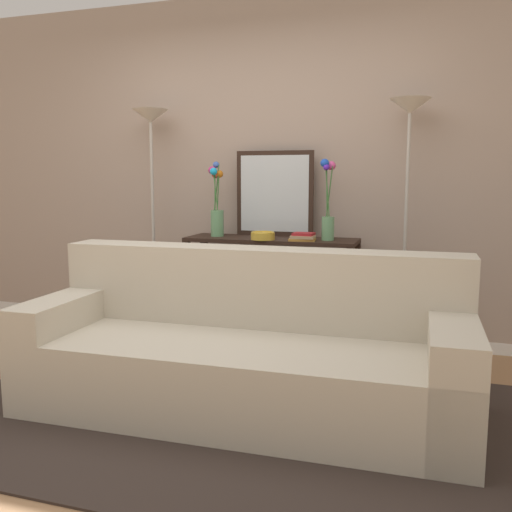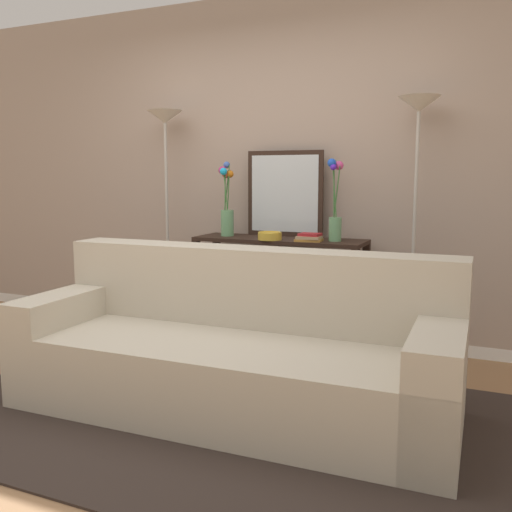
{
  "view_description": "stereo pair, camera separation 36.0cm",
  "coord_description": "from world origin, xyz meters",
  "px_view_note": "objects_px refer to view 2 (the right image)",
  "views": [
    {
      "loc": [
        1.41,
        -2.46,
        1.3
      ],
      "look_at": [
        0.32,
        0.94,
        0.79
      ],
      "focal_mm": 39.23,
      "sensor_mm": 36.0,
      "label": 1
    },
    {
      "loc": [
        1.75,
        -2.33,
        1.3
      ],
      "look_at": [
        0.32,
        0.94,
        0.79
      ],
      "focal_mm": 39.23,
      "sensor_mm": 36.0,
      "label": 2
    }
  ],
  "objects_px": {
    "couch": "(235,354)",
    "vase_tall_flowers": "(227,207)",
    "book_stack": "(309,238)",
    "book_row_under_console": "(247,335)",
    "console_table": "(279,272)",
    "floor_lamp_right": "(417,156)",
    "wall_mirror": "(285,194)",
    "floor_lamp_left": "(166,159)",
    "fruit_bowl": "(270,236)",
    "vase_short_flowers": "(335,210)"
  },
  "relations": [
    {
      "from": "couch",
      "to": "floor_lamp_left",
      "type": "bearing_deg",
      "value": 134.71
    },
    {
      "from": "couch",
      "to": "book_row_under_console",
      "type": "distance_m",
      "value": 1.3
    },
    {
      "from": "vase_short_flowers",
      "to": "wall_mirror",
      "type": "bearing_deg",
      "value": 158.22
    },
    {
      "from": "wall_mirror",
      "to": "book_row_under_console",
      "type": "bearing_deg",
      "value": -146.71
    },
    {
      "from": "book_row_under_console",
      "to": "couch",
      "type": "bearing_deg",
      "value": -68.37
    },
    {
      "from": "console_table",
      "to": "floor_lamp_left",
      "type": "relative_size",
      "value": 0.71
    },
    {
      "from": "wall_mirror",
      "to": "book_stack",
      "type": "distance_m",
      "value": 0.49
    },
    {
      "from": "vase_tall_flowers",
      "to": "book_row_under_console",
      "type": "height_order",
      "value": "vase_tall_flowers"
    },
    {
      "from": "console_table",
      "to": "floor_lamp_right",
      "type": "xyz_separation_m",
      "value": [
        0.98,
        0.04,
        0.86
      ]
    },
    {
      "from": "console_table",
      "to": "wall_mirror",
      "type": "height_order",
      "value": "wall_mirror"
    },
    {
      "from": "wall_mirror",
      "to": "book_row_under_console",
      "type": "relative_size",
      "value": 1.29
    },
    {
      "from": "vase_tall_flowers",
      "to": "book_row_under_console",
      "type": "xyz_separation_m",
      "value": [
        0.17,
        0.01,
        -1.01
      ]
    },
    {
      "from": "console_table",
      "to": "vase_tall_flowers",
      "type": "relative_size",
      "value": 2.26
    },
    {
      "from": "couch",
      "to": "floor_lamp_right",
      "type": "xyz_separation_m",
      "value": [
        0.78,
        1.23,
        1.12
      ]
    },
    {
      "from": "vase_short_flowers",
      "to": "fruit_bowl",
      "type": "relative_size",
      "value": 3.33
    },
    {
      "from": "wall_mirror",
      "to": "fruit_bowl",
      "type": "bearing_deg",
      "value": -91.02
    },
    {
      "from": "couch",
      "to": "vase_short_flowers",
      "type": "height_order",
      "value": "vase_short_flowers"
    },
    {
      "from": "floor_lamp_right",
      "to": "wall_mirror",
      "type": "relative_size",
      "value": 2.78
    },
    {
      "from": "fruit_bowl",
      "to": "book_stack",
      "type": "distance_m",
      "value": 0.3
    },
    {
      "from": "couch",
      "to": "fruit_bowl",
      "type": "xyz_separation_m",
      "value": [
        -0.23,
        1.06,
        0.55
      ]
    },
    {
      "from": "couch",
      "to": "vase_short_flowers",
      "type": "relative_size",
      "value": 4.15
    },
    {
      "from": "vase_short_flowers",
      "to": "book_row_under_console",
      "type": "height_order",
      "value": "vase_short_flowers"
    },
    {
      "from": "couch",
      "to": "console_table",
      "type": "bearing_deg",
      "value": 99.53
    },
    {
      "from": "console_table",
      "to": "vase_short_flowers",
      "type": "height_order",
      "value": "vase_short_flowers"
    },
    {
      "from": "book_stack",
      "to": "wall_mirror",
      "type": "bearing_deg",
      "value": 137.8
    },
    {
      "from": "couch",
      "to": "vase_tall_flowers",
      "type": "relative_size",
      "value": 4.24
    },
    {
      "from": "couch",
      "to": "floor_lamp_right",
      "type": "distance_m",
      "value": 1.83
    },
    {
      "from": "couch",
      "to": "floor_lamp_left",
      "type": "height_order",
      "value": "floor_lamp_left"
    },
    {
      "from": "floor_lamp_right",
      "to": "vase_short_flowers",
      "type": "xyz_separation_m",
      "value": [
        -0.54,
        -0.06,
        -0.38
      ]
    },
    {
      "from": "book_stack",
      "to": "book_row_under_console",
      "type": "bearing_deg",
      "value": 169.48
    },
    {
      "from": "console_table",
      "to": "floor_lamp_right",
      "type": "relative_size",
      "value": 0.71
    },
    {
      "from": "book_stack",
      "to": "book_row_under_console",
      "type": "height_order",
      "value": "book_stack"
    },
    {
      "from": "floor_lamp_left",
      "to": "fruit_bowl",
      "type": "xyz_separation_m",
      "value": [
        0.99,
        -0.17,
        -0.57
      ]
    },
    {
      "from": "console_table",
      "to": "couch",
      "type": "bearing_deg",
      "value": -80.47
    },
    {
      "from": "floor_lamp_right",
      "to": "book_row_under_console",
      "type": "xyz_separation_m",
      "value": [
        -1.25,
        -0.04,
        -1.38
      ]
    },
    {
      "from": "couch",
      "to": "console_table",
      "type": "height_order",
      "value": "couch"
    },
    {
      "from": "wall_mirror",
      "to": "vase_tall_flowers",
      "type": "bearing_deg",
      "value": -157.9
    },
    {
      "from": "book_row_under_console",
      "to": "vase_tall_flowers",
      "type": "bearing_deg",
      "value": -178.0
    },
    {
      "from": "couch",
      "to": "floor_lamp_right",
      "type": "height_order",
      "value": "floor_lamp_right"
    },
    {
      "from": "wall_mirror",
      "to": "book_stack",
      "type": "xyz_separation_m",
      "value": [
        0.29,
        -0.26,
        -0.3
      ]
    },
    {
      "from": "vase_tall_flowers",
      "to": "floor_lamp_right",
      "type": "bearing_deg",
      "value": 1.91
    },
    {
      "from": "vase_short_flowers",
      "to": "fruit_bowl",
      "type": "bearing_deg",
      "value": -166.89
    },
    {
      "from": "floor_lamp_left",
      "to": "wall_mirror",
      "type": "bearing_deg",
      "value": 6.99
    },
    {
      "from": "floor_lamp_right",
      "to": "book_stack",
      "type": "height_order",
      "value": "floor_lamp_right"
    },
    {
      "from": "couch",
      "to": "vase_tall_flowers",
      "type": "xyz_separation_m",
      "value": [
        -0.64,
        1.18,
        0.75
      ]
    },
    {
      "from": "vase_tall_flowers",
      "to": "book_row_under_console",
      "type": "relative_size",
      "value": 1.13
    },
    {
      "from": "floor_lamp_right",
      "to": "book_row_under_console",
      "type": "height_order",
      "value": "floor_lamp_right"
    },
    {
      "from": "couch",
      "to": "floor_lamp_left",
      "type": "xyz_separation_m",
      "value": [
        -1.21,
        1.23,
        1.12
      ]
    },
    {
      "from": "console_table",
      "to": "book_stack",
      "type": "relative_size",
      "value": 6.4
    },
    {
      "from": "floor_lamp_right",
      "to": "wall_mirror",
      "type": "height_order",
      "value": "floor_lamp_right"
    }
  ]
}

